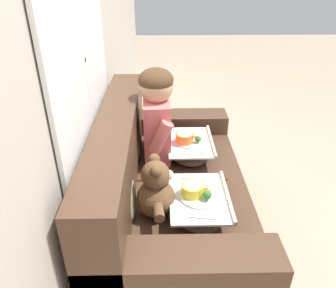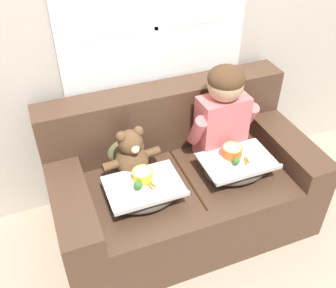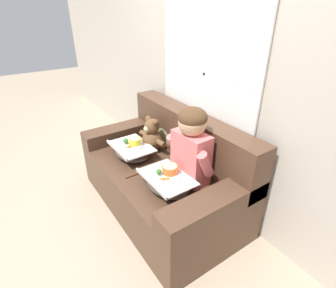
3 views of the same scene
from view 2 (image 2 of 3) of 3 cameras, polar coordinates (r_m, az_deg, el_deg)
ground_plane at (r=2.89m, az=2.06°, el=-11.03°), size 14.00×14.00×0.00m
wall_back_with_window at (r=2.54m, az=-2.15°, el=17.69°), size 8.00×0.08×2.60m
couch at (r=2.69m, az=1.71°, el=-5.49°), size 1.68×0.92×0.91m
throw_pillow_behind_child at (r=2.76m, az=6.04°, el=3.51°), size 0.34×0.16×0.35m
throw_pillow_behind_teddy at (r=2.58m, az=-6.44°, el=0.65°), size 0.34×0.16×0.35m
child_figure at (r=2.53m, az=8.02°, el=5.13°), size 0.47×0.23×0.65m
teddy_bear at (r=2.45m, az=-5.28°, el=-1.82°), size 0.39×0.27×0.36m
lap_tray_child at (r=2.54m, az=9.89°, el=-3.09°), size 0.46×0.32×0.19m
lap_tray_teddy at (r=2.34m, az=-3.48°, el=-6.80°), size 0.45×0.33×0.19m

